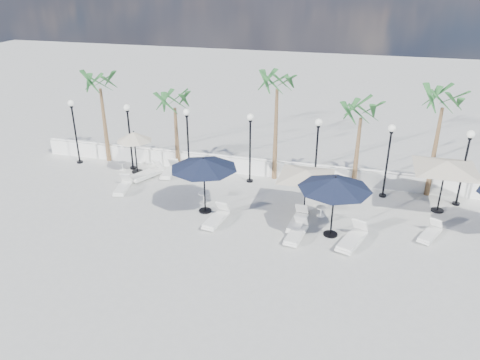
% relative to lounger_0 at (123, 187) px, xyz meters
% --- Properties ---
extents(ground, '(100.00, 100.00, 0.00)m').
position_rel_lounger_0_xyz_m(ground, '(6.14, -3.65, -0.22)').
color(ground, '#ADAEA8').
rests_on(ground, ground).
extents(balustrade, '(26.00, 0.30, 1.01)m').
position_rel_lounger_0_xyz_m(balustrade, '(6.14, 3.85, 0.25)').
color(balustrade, white).
rests_on(balustrade, ground).
extents(lamppost_0, '(0.36, 0.36, 3.84)m').
position_rel_lounger_0_xyz_m(lamppost_0, '(-4.36, 2.85, 2.27)').
color(lamppost_0, black).
rests_on(lamppost_0, ground).
extents(lamppost_1, '(0.36, 0.36, 3.84)m').
position_rel_lounger_0_xyz_m(lamppost_1, '(-0.86, 2.85, 2.27)').
color(lamppost_1, black).
rests_on(lamppost_1, ground).
extents(lamppost_2, '(0.36, 0.36, 3.84)m').
position_rel_lounger_0_xyz_m(lamppost_2, '(2.64, 2.85, 2.27)').
color(lamppost_2, black).
rests_on(lamppost_2, ground).
extents(lamppost_3, '(0.36, 0.36, 3.84)m').
position_rel_lounger_0_xyz_m(lamppost_3, '(6.14, 2.85, 2.27)').
color(lamppost_3, black).
rests_on(lamppost_3, ground).
extents(lamppost_4, '(0.36, 0.36, 3.84)m').
position_rel_lounger_0_xyz_m(lamppost_4, '(9.64, 2.85, 2.27)').
color(lamppost_4, black).
rests_on(lamppost_4, ground).
extents(lamppost_5, '(0.36, 0.36, 3.84)m').
position_rel_lounger_0_xyz_m(lamppost_5, '(13.14, 2.85, 2.27)').
color(lamppost_5, black).
rests_on(lamppost_5, ground).
extents(lamppost_6, '(0.36, 0.36, 3.84)m').
position_rel_lounger_0_xyz_m(lamppost_6, '(16.64, 2.85, 2.27)').
color(lamppost_6, black).
rests_on(lamppost_6, ground).
extents(palm_0, '(2.60, 2.60, 5.50)m').
position_rel_lounger_0_xyz_m(palm_0, '(-2.86, 3.65, 4.31)').
color(palm_0, brown).
rests_on(palm_0, ground).
extents(palm_1, '(2.60, 2.60, 4.70)m').
position_rel_lounger_0_xyz_m(palm_1, '(1.64, 3.65, 3.53)').
color(palm_1, brown).
rests_on(palm_1, ground).
extents(palm_2, '(2.60, 2.60, 6.10)m').
position_rel_lounger_0_xyz_m(palm_2, '(7.34, 3.65, 4.89)').
color(palm_2, brown).
rests_on(palm_2, ground).
extents(palm_3, '(2.60, 2.60, 4.90)m').
position_rel_lounger_0_xyz_m(palm_3, '(11.64, 3.65, 3.73)').
color(palm_3, brown).
rests_on(palm_3, ground).
extents(palm_4, '(2.60, 2.60, 5.70)m').
position_rel_lounger_0_xyz_m(palm_4, '(15.34, 3.65, 4.51)').
color(palm_4, brown).
rests_on(palm_4, ground).
extents(lounger_0, '(0.92, 1.84, 0.66)m').
position_rel_lounger_0_xyz_m(lounger_0, '(0.00, 0.00, 0.00)').
color(lounger_0, silver).
rests_on(lounger_0, ground).
extents(lounger_1, '(1.48, 2.19, 0.79)m').
position_rel_lounger_0_xyz_m(lounger_1, '(0.50, 1.90, 0.04)').
color(lounger_1, silver).
rests_on(lounger_1, ground).
extents(lounger_2, '(0.86, 1.92, 0.70)m').
position_rel_lounger_0_xyz_m(lounger_2, '(5.75, -1.95, 0.01)').
color(lounger_2, silver).
rests_on(lounger_2, ground).
extents(lounger_3, '(0.71, 1.86, 0.68)m').
position_rel_lounger_0_xyz_m(lounger_3, '(1.59, 2.57, 0.01)').
color(lounger_3, silver).
rests_on(lounger_3, ground).
extents(lounger_4, '(0.78, 1.93, 0.70)m').
position_rel_lounger_0_xyz_m(lounger_4, '(9.39, -1.26, 0.01)').
color(lounger_4, silver).
rests_on(lounger_4, ground).
extents(lounger_5, '(0.87, 1.93, 0.70)m').
position_rel_lounger_0_xyz_m(lounger_5, '(9.49, -2.30, 0.01)').
color(lounger_5, silver).
rests_on(lounger_5, ground).
extents(lounger_6, '(1.31, 2.18, 0.78)m').
position_rel_lounger_0_xyz_m(lounger_6, '(11.84, -2.21, 0.04)').
color(lounger_6, silver).
rests_on(lounger_6, ground).
extents(lounger_7, '(1.18, 1.73, 0.62)m').
position_rel_lounger_0_xyz_m(lounger_7, '(15.07, -0.79, -0.01)').
color(lounger_7, silver).
rests_on(lounger_7, ground).
extents(side_table_0, '(0.48, 0.48, 0.46)m').
position_rel_lounger_0_xyz_m(side_table_0, '(-1.36, 2.55, 0.06)').
color(side_table_0, silver).
rests_on(side_table_0, ground).
extents(side_table_1, '(0.57, 0.57, 0.55)m').
position_rel_lounger_0_xyz_m(side_table_1, '(4.54, -0.17, 0.11)').
color(side_table_1, silver).
rests_on(side_table_1, ground).
extents(side_table_2, '(0.49, 0.49, 0.47)m').
position_rel_lounger_0_xyz_m(side_table_2, '(10.31, -0.06, 0.06)').
color(side_table_2, silver).
rests_on(side_table_2, ground).
extents(parasol_navy_left, '(3.18, 3.18, 2.80)m').
position_rel_lounger_0_xyz_m(parasol_navy_left, '(4.90, -1.02, 2.25)').
color(parasol_navy_left, black).
rests_on(parasol_navy_left, ground).
extents(parasol_navy_mid, '(3.14, 3.14, 2.82)m').
position_rel_lounger_0_xyz_m(parasol_navy_mid, '(10.90, -1.67, 2.25)').
color(parasol_navy_mid, black).
rests_on(parasol_navy_mid, ground).
extents(parasol_cream_sq_a, '(4.90, 4.90, 2.40)m').
position_rel_lounger_0_xyz_m(parasol_cream_sq_a, '(9.50, 0.05, 2.00)').
color(parasol_cream_sq_a, black).
rests_on(parasol_cream_sq_a, ground).
extents(parasol_cream_sq_b, '(5.59, 5.59, 2.80)m').
position_rel_lounger_0_xyz_m(parasol_cream_sq_b, '(15.68, 1.90, 2.37)').
color(parasol_cream_sq_b, black).
rests_on(parasol_cream_sq_b, ground).
extents(parasol_cream_small, '(2.02, 2.02, 2.48)m').
position_rel_lounger_0_xyz_m(parasol_cream_small, '(-0.39, 2.46, 1.90)').
color(parasol_cream_small, black).
rests_on(parasol_cream_small, ground).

